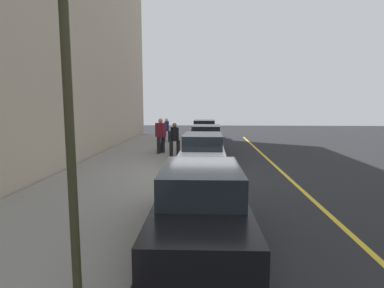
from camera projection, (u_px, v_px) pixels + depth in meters
The scene contains 12 objects.
ground_plane at pixel (204, 174), 12.46m from camera, with size 56.00×56.00×0.00m, color black.
sidewalk at pixel (122, 171), 12.60m from camera, with size 28.00×4.60×0.15m, color gray.
lane_stripe_centre at pixel (285, 175), 12.31m from camera, with size 28.00×0.14×0.01m, color gold.
parked_car_maroon at pixel (204, 130), 24.52m from camera, with size 4.54×1.98×1.51m.
parked_car_red at pixel (206, 138), 18.41m from camera, with size 4.21×1.98×1.51m.
parked_car_silver at pixel (203, 152), 13.19m from camera, with size 4.67×1.94×1.51m.
parked_car_black at pixel (201, 204), 6.36m from camera, with size 4.56×1.95×1.51m.
pedestrian_black_coat at pixel (175, 139), 15.69m from camera, with size 0.53×0.52×1.68m.
pedestrian_navy_coat at pixel (167, 129), 21.47m from camera, with size 0.45×0.54×1.64m.
pedestrian_burgundy_coat at pixel (161, 135), 16.68m from camera, with size 0.57×0.59×1.86m.
traffic_light_pole at pixel (66, 63), 3.86m from camera, with size 0.35×0.26×4.68m.
rolling_suitcase at pixel (161, 147), 17.19m from camera, with size 0.34×0.22×0.84m.
Camera 1 is at (12.21, 0.09, 2.79)m, focal length 29.20 mm.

